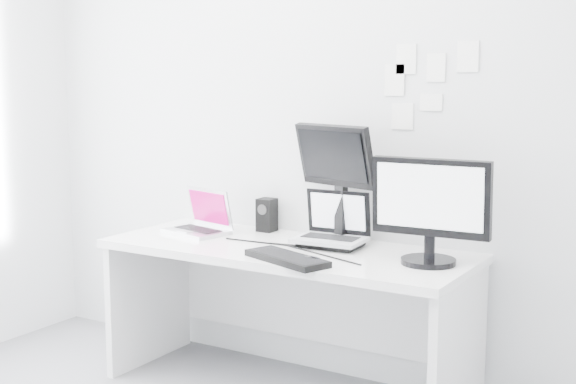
{
  "coord_description": "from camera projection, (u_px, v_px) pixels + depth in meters",
  "views": [
    {
      "loc": [
        1.96,
        -1.98,
        1.56
      ],
      "look_at": [
        0.02,
        1.23,
        1.0
      ],
      "focal_mm": 50.3,
      "sensor_mm": 36.0,
      "label": 1
    }
  ],
  "objects": [
    {
      "name": "macbook",
      "position": [
        196.0,
        211.0,
        4.16
      ],
      "size": [
        0.37,
        0.31,
        0.24
      ],
      "primitive_type": "cube",
      "rotation": [
        0.0,
        0.0,
        -0.24
      ],
      "color": "silver",
      "rests_on": "desk"
    },
    {
      "name": "keyboard",
      "position": [
        287.0,
        259.0,
        3.56
      ],
      "size": [
        0.46,
        0.29,
        0.03
      ],
      "primitive_type": "cube",
      "rotation": [
        0.0,
        0.0,
        -0.35
      ],
      "color": "black",
      "rests_on": "desk"
    },
    {
      "name": "wall_note_0",
      "position": [
        406.0,
        59.0,
        3.79
      ],
      "size": [
        0.1,
        0.0,
        0.14
      ],
      "primitive_type": "cube",
      "color": "white",
      "rests_on": "back_wall"
    },
    {
      "name": "dell_laptop",
      "position": [
        329.0,
        219.0,
        3.83
      ],
      "size": [
        0.34,
        0.28,
        0.27
      ],
      "primitive_type": "cube",
      "rotation": [
        0.0,
        0.0,
        0.07
      ],
      "color": "#B7B9BE",
      "rests_on": "desk"
    },
    {
      "name": "mouse",
      "position": [
        312.0,
        260.0,
        3.52
      ],
      "size": [
        0.12,
        0.09,
        0.03
      ],
      "primitive_type": "ellipsoid",
      "rotation": [
        0.0,
        0.0,
        -0.22
      ],
      "color": "black",
      "rests_on": "desk"
    },
    {
      "name": "wall_note_3",
      "position": [
        431.0,
        102.0,
        3.76
      ],
      "size": [
        0.11,
        0.0,
        0.08
      ],
      "primitive_type": "cube",
      "color": "white",
      "rests_on": "back_wall"
    },
    {
      "name": "wall_note_4",
      "position": [
        402.0,
        116.0,
        3.84
      ],
      "size": [
        0.11,
        0.0,
        0.13
      ],
      "primitive_type": "cube",
      "color": "white",
      "rests_on": "back_wall"
    },
    {
      "name": "back_wall",
      "position": [
        322.0,
        114.0,
        4.07
      ],
      "size": [
        3.6,
        0.0,
        3.6
      ],
      "primitive_type": "plane",
      "rotation": [
        1.57,
        0.0,
        0.0
      ],
      "color": "silver",
      "rests_on": "ground"
    },
    {
      "name": "rear_monitor",
      "position": [
        338.0,
        183.0,
        3.88
      ],
      "size": [
        0.47,
        0.26,
        0.6
      ],
      "primitive_type": "cube",
      "rotation": [
        0.0,
        0.0,
        -0.25
      ],
      "color": "black",
      "rests_on": "desk"
    },
    {
      "name": "samsung_monitor",
      "position": [
        430.0,
        210.0,
        3.48
      ],
      "size": [
        0.54,
        0.27,
        0.48
      ],
      "primitive_type": "cube",
      "rotation": [
        0.0,
        0.0,
        0.06
      ],
      "color": "black",
      "rests_on": "desk"
    },
    {
      "name": "wall_note_1",
      "position": [
        436.0,
        68.0,
        3.72
      ],
      "size": [
        0.09,
        0.0,
        0.13
      ],
      "primitive_type": "cube",
      "color": "white",
      "rests_on": "back_wall"
    },
    {
      "name": "wall_note_2",
      "position": [
        468.0,
        56.0,
        3.64
      ],
      "size": [
        0.1,
        0.0,
        0.14
      ],
      "primitive_type": "cube",
      "color": "white",
      "rests_on": "back_wall"
    },
    {
      "name": "wall_note_5",
      "position": [
        395.0,
        80.0,
        3.84
      ],
      "size": [
        0.1,
        0.0,
        0.15
      ],
      "primitive_type": "cube",
      "color": "white",
      "rests_on": "back_wall"
    },
    {
      "name": "desk",
      "position": [
        287.0,
        320.0,
        3.92
      ],
      "size": [
        1.8,
        0.7,
        0.73
      ],
      "primitive_type": "cube",
      "color": "white",
      "rests_on": "ground"
    },
    {
      "name": "speaker",
      "position": [
        267.0,
        215.0,
        4.23
      ],
      "size": [
        0.11,
        0.11,
        0.17
      ],
      "primitive_type": "cube",
      "rotation": [
        0.0,
        0.0,
        0.37
      ],
      "color": "black",
      "rests_on": "desk"
    }
  ]
}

